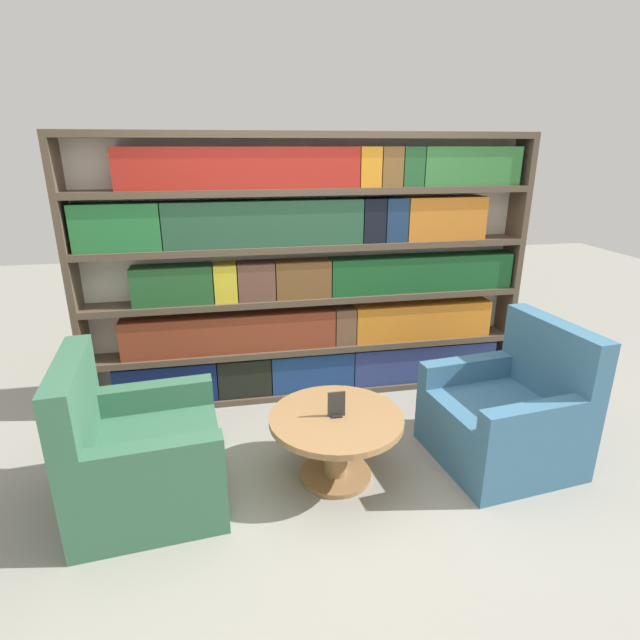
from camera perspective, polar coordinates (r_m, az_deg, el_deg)
The scene contains 6 objects.
ground_plane at distance 3.30m, azimuth 2.91°, elevation -18.07°, with size 14.00×14.00×0.00m, color gray.
bookshelf at distance 4.00m, azimuth -0.89°, elevation 5.19°, with size 3.55×0.30×2.10m.
armchair_left at distance 3.15m, azimuth -19.96°, elevation -14.47°, with size 0.89×0.89×0.94m.
armchair_right at distance 3.58m, azimuth 20.66°, elevation -10.24°, with size 0.91×0.91×0.94m.
coffee_table at distance 3.17m, azimuth 1.85°, elevation -12.85°, with size 0.83×0.83×0.44m.
table_sign at distance 3.07m, azimuth 1.89°, elevation -9.77°, with size 0.11×0.06×0.16m.
Camera 1 is at (-0.66, -2.54, 2.00)m, focal length 28.00 mm.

